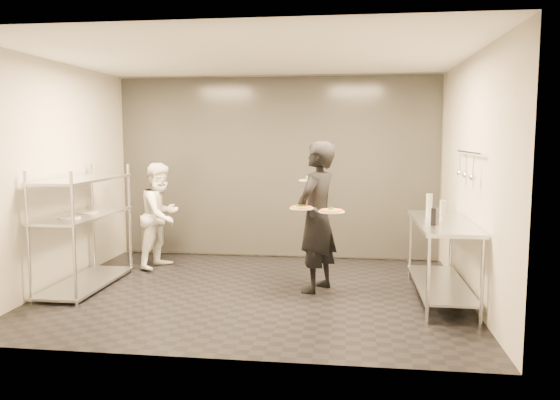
# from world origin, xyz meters

# --- Properties ---
(room_shell) EXTENTS (5.00, 4.00, 2.80)m
(room_shell) POSITION_xyz_m (0.00, 1.18, 1.40)
(room_shell) COLOR black
(room_shell) RESTS_ON ground
(pass_rack) EXTENTS (0.60, 1.60, 1.50)m
(pass_rack) POSITION_xyz_m (-2.15, -0.00, 0.77)
(pass_rack) COLOR silver
(pass_rack) RESTS_ON ground
(prep_counter) EXTENTS (0.60, 1.80, 0.92)m
(prep_counter) POSITION_xyz_m (2.18, 0.00, 0.63)
(prep_counter) COLOR silver
(prep_counter) RESTS_ON ground
(utensil_rail) EXTENTS (0.07, 1.20, 0.31)m
(utensil_rail) POSITION_xyz_m (2.43, -0.00, 1.55)
(utensil_rail) COLOR silver
(utensil_rail) RESTS_ON room_shell
(waiter) EXTENTS (0.67, 0.78, 1.82)m
(waiter) POSITION_xyz_m (0.74, 0.18, 0.91)
(waiter) COLOR black
(waiter) RESTS_ON ground
(chef) EXTENTS (0.75, 0.86, 1.50)m
(chef) POSITION_xyz_m (-1.55, 1.10, 0.75)
(chef) COLOR white
(chef) RESTS_ON ground
(pizza_plate_near) EXTENTS (0.28, 0.28, 0.05)m
(pizza_plate_near) POSITION_xyz_m (0.57, -0.05, 1.05)
(pizza_plate_near) COLOR silver
(pizza_plate_near) RESTS_ON waiter
(pizza_plate_far) EXTENTS (0.31, 0.31, 0.05)m
(pizza_plate_far) POSITION_xyz_m (0.92, -0.07, 1.02)
(pizza_plate_far) COLOR silver
(pizza_plate_far) RESTS_ON waiter
(salad_plate) EXTENTS (0.31, 0.31, 0.07)m
(salad_plate) POSITION_xyz_m (0.64, 0.47, 1.34)
(salad_plate) COLOR silver
(salad_plate) RESTS_ON waiter
(pos_monitor) EXTENTS (0.13, 0.27, 0.19)m
(pos_monitor) POSITION_xyz_m (2.06, -0.25, 1.01)
(pos_monitor) COLOR black
(pos_monitor) RESTS_ON prep_counter
(bottle_green) EXTENTS (0.08, 0.08, 0.27)m
(bottle_green) POSITION_xyz_m (2.08, 0.38, 1.05)
(bottle_green) COLOR gray
(bottle_green) RESTS_ON prep_counter
(bottle_clear) EXTENTS (0.07, 0.07, 0.22)m
(bottle_clear) POSITION_xyz_m (2.19, 0.08, 1.03)
(bottle_clear) COLOR gray
(bottle_clear) RESTS_ON prep_counter
(bottle_dark) EXTENTS (0.06, 0.06, 0.20)m
(bottle_dark) POSITION_xyz_m (2.14, 0.80, 1.02)
(bottle_dark) COLOR black
(bottle_dark) RESTS_ON prep_counter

